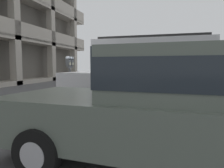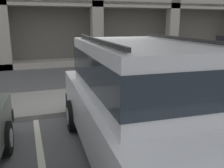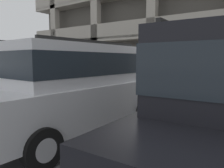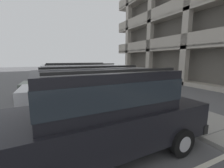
# 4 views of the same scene
# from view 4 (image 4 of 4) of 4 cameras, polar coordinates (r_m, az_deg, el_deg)

# --- Properties ---
(ground_plane) EXTENTS (80.00, 80.00, 0.10)m
(ground_plane) POSITION_cam_4_polar(r_m,az_deg,el_deg) (7.69, 4.37, -7.60)
(ground_plane) COLOR #565659
(sidewalk) EXTENTS (40.00, 2.20, 0.12)m
(sidewalk) POSITION_cam_4_polar(r_m,az_deg,el_deg) (8.35, 12.20, -5.60)
(sidewalk) COLOR gray
(sidewalk) RESTS_ON ground_plane
(parking_stall_lines) EXTENTS (12.55, 4.80, 0.01)m
(parking_stall_lines) POSITION_cam_4_polar(r_m,az_deg,el_deg) (5.77, -0.26, -13.04)
(parking_stall_lines) COLOR silver
(parking_stall_lines) RESTS_ON ground_plane
(silver_suv) EXTENTS (2.18, 4.86, 2.03)m
(silver_suv) POSITION_cam_4_polar(r_m,az_deg,el_deg) (6.64, -11.92, -0.44)
(silver_suv) COLOR silver
(silver_suv) RESTS_ON ground_plane
(red_sedan) EXTENTS (2.09, 4.61, 1.54)m
(red_sedan) POSITION_cam_4_polar(r_m,az_deg,el_deg) (9.57, -19.07, 0.68)
(red_sedan) COLOR #5B665B
(red_sedan) RESTS_ON ground_plane
(dark_hatchback) EXTENTS (2.11, 4.83, 2.03)m
(dark_hatchback) POSITION_cam_4_polar(r_m,az_deg,el_deg) (3.50, -2.16, -9.38)
(dark_hatchback) COLOR black
(dark_hatchback) RESTS_ON ground_plane
(parking_meter_near) EXTENTS (0.35, 0.12, 1.48)m
(parking_meter_near) POSITION_cam_4_polar(r_m,az_deg,el_deg) (7.39, 7.77, 1.73)
(parking_meter_near) COLOR #595B60
(parking_meter_near) RESTS_ON sidewalk
(parking_meter_far) EXTENTS (0.35, 0.12, 1.46)m
(parking_meter_far) POSITION_cam_4_polar(r_m,az_deg,el_deg) (13.02, -7.31, 5.11)
(parking_meter_far) COLOR #595B60
(parking_meter_far) RESTS_ON sidewalk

